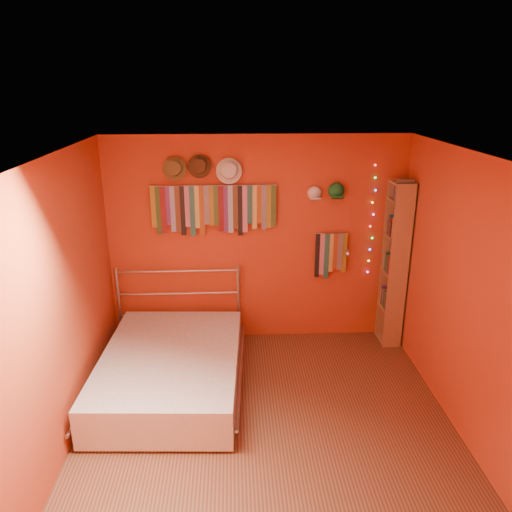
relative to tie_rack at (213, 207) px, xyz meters
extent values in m
plane|color=#502D1B|center=(0.50, -1.68, -1.69)|extent=(3.50, 3.50, 0.00)
cube|color=#AD241C|center=(0.50, 0.07, -0.44)|extent=(3.50, 0.02, 2.50)
cube|color=#AD241C|center=(2.25, -1.68, -0.44)|extent=(0.02, 3.50, 2.50)
cube|color=#AD241C|center=(-1.25, -1.68, -0.44)|extent=(0.02, 3.50, 2.50)
cube|color=white|center=(0.50, -1.68, 0.81)|extent=(3.50, 3.50, 0.02)
cylinder|color=#A9AAAE|center=(0.01, 0.02, 0.25)|extent=(1.45, 0.01, 0.01)
cube|color=olive|center=(-0.68, 0.01, 0.01)|extent=(0.06, 0.01, 0.48)
cube|color=#20461C|center=(-0.63, 0.00, -0.03)|extent=(0.06, 0.01, 0.56)
cube|color=maroon|center=(-0.57, -0.01, -0.02)|extent=(0.06, 0.01, 0.54)
cube|color=#511965|center=(-0.52, 0.01, 0.02)|extent=(0.06, 0.01, 0.45)
cube|color=#677FB8|center=(-0.46, 0.00, -0.02)|extent=(0.06, 0.01, 0.53)
cube|color=#522B1B|center=(-0.41, -0.01, -0.02)|extent=(0.06, 0.01, 0.53)
cube|color=black|center=(-0.35, 0.01, -0.04)|extent=(0.06, 0.01, 0.58)
cube|color=#A25170|center=(-0.30, 0.00, 0.01)|extent=(0.06, 0.01, 0.47)
cube|color=#1A5C5A|center=(-0.24, -0.01, -0.04)|extent=(0.06, 0.01, 0.58)
cube|color=#C5C04E|center=(-0.19, 0.01, 0.00)|extent=(0.06, 0.01, 0.49)
cube|color=brown|center=(-0.13, 0.00, -0.04)|extent=(0.06, 0.01, 0.58)
cube|color=navy|center=(-0.08, -0.01, 0.02)|extent=(0.06, 0.01, 0.45)
cube|color=olive|center=(-0.02, 0.01, 0.02)|extent=(0.06, 0.01, 0.47)
cube|color=#2C4E1F|center=(0.03, 0.00, 0.02)|extent=(0.06, 0.01, 0.46)
cube|color=#5C0D14|center=(0.09, -0.01, -0.02)|extent=(0.06, 0.01, 0.53)
cube|color=#501964|center=(0.14, 0.01, -0.03)|extent=(0.06, 0.01, 0.55)
cube|color=#74A8CF|center=(0.20, 0.00, -0.03)|extent=(0.06, 0.01, 0.55)
cube|color=#51341B|center=(0.25, -0.01, 0.00)|extent=(0.06, 0.01, 0.50)
cube|color=black|center=(0.31, 0.01, -0.05)|extent=(0.06, 0.01, 0.59)
cube|color=#B65B7C|center=(0.36, 0.00, -0.03)|extent=(0.06, 0.01, 0.55)
cube|color=#175151|center=(0.42, -0.01, 0.03)|extent=(0.06, 0.01, 0.45)
cube|color=#CDB152|center=(0.47, 0.01, -0.01)|extent=(0.06, 0.01, 0.51)
cube|color=brown|center=(0.53, 0.00, 0.02)|extent=(0.06, 0.01, 0.45)
cube|color=navy|center=(0.58, -0.01, -0.01)|extent=(0.06, 0.01, 0.52)
cube|color=olive|center=(0.64, 0.01, 0.00)|extent=(0.06, 0.01, 0.50)
cube|color=#2C4D1F|center=(0.69, 0.00, 0.00)|extent=(0.06, 0.01, 0.49)
cylinder|color=#A9AAAE|center=(1.39, 0.02, -0.34)|extent=(0.40, 0.01, 0.01)
cube|color=black|center=(1.23, 0.01, -0.61)|extent=(0.06, 0.01, 0.55)
cube|color=#B85C73|center=(1.28, 0.00, -0.59)|extent=(0.06, 0.01, 0.51)
cube|color=#1A5C51|center=(1.33, -0.01, -0.62)|extent=(0.06, 0.01, 0.56)
cube|color=tan|center=(1.39, 0.01, -0.58)|extent=(0.06, 0.01, 0.48)
cube|color=maroon|center=(1.44, 0.00, -0.56)|extent=(0.06, 0.01, 0.44)
cube|color=#181354|center=(1.49, -0.01, -0.56)|extent=(0.06, 0.01, 0.45)
cube|color=olive|center=(1.55, 0.01, -0.58)|extent=(0.06, 0.01, 0.49)
cylinder|color=brown|center=(-0.42, 0.01, 0.44)|extent=(0.27, 0.07, 0.26)
cylinder|color=brown|center=(-0.42, -0.04, 0.46)|extent=(0.16, 0.13, 0.17)
cylinder|color=#332314|center=(-0.42, -0.02, 0.45)|extent=(0.16, 0.05, 0.16)
cylinder|color=#452D18|center=(-0.14, 0.01, 0.47)|extent=(0.26, 0.06, 0.26)
cylinder|color=#452D18|center=(-0.14, -0.04, 0.48)|extent=(0.15, 0.13, 0.17)
cylinder|color=black|center=(-0.14, -0.02, 0.47)|extent=(0.16, 0.05, 0.16)
cylinder|color=silver|center=(0.18, 0.01, 0.41)|extent=(0.29, 0.07, 0.29)
cylinder|color=silver|center=(0.18, -0.04, 0.43)|extent=(0.17, 0.14, 0.19)
cylinder|color=black|center=(0.18, -0.02, 0.42)|extent=(0.18, 0.06, 0.18)
ellipsoid|color=white|center=(1.16, 0.02, 0.15)|extent=(0.17, 0.13, 0.17)
cube|color=white|center=(1.16, -0.09, 0.10)|extent=(0.12, 0.09, 0.05)
ellipsoid|color=#197334|center=(1.41, 0.02, 0.18)|extent=(0.18, 0.14, 0.18)
cube|color=#197334|center=(1.41, -0.10, 0.12)|extent=(0.13, 0.10, 0.05)
sphere|color=#FF3333|center=(1.85, 0.03, 0.46)|extent=(0.02, 0.02, 0.02)
sphere|color=#33FF4C|center=(1.86, 0.03, 0.32)|extent=(0.02, 0.02, 0.02)
sphere|color=#4C66FF|center=(1.87, 0.03, 0.17)|extent=(0.02, 0.02, 0.02)
sphere|color=yellow|center=(1.85, 0.03, 0.03)|extent=(0.02, 0.02, 0.02)
sphere|color=#FF4CCC|center=(1.87, 0.03, -0.11)|extent=(0.02, 0.02, 0.02)
sphere|color=#FF3333|center=(1.84, 0.03, -0.26)|extent=(0.02, 0.02, 0.02)
sphere|color=#33FF4C|center=(1.88, 0.03, -0.40)|extent=(0.02, 0.02, 0.02)
sphere|color=#4C66FF|center=(1.86, 0.03, -0.55)|extent=(0.02, 0.02, 0.02)
sphere|color=yellow|center=(1.86, 0.03, -0.69)|extent=(0.02, 0.02, 0.02)
sphere|color=#FF4CCC|center=(1.85, 0.03, -0.84)|extent=(0.02, 0.02, 0.02)
cylinder|color=#A9AAAE|center=(1.55, 0.05, -0.54)|extent=(0.03, 0.03, 0.03)
cylinder|color=#A9AAAE|center=(1.55, -0.06, -0.51)|extent=(0.01, 0.22, 0.07)
sphere|color=white|center=(1.55, -0.17, -0.52)|extent=(0.06, 0.06, 0.06)
cube|color=#905E41|center=(2.12, -0.31, -0.69)|extent=(0.24, 0.02, 2.00)
cube|color=#905E41|center=(2.12, 0.01, -0.69)|extent=(0.24, 0.02, 2.00)
cube|color=#905E41|center=(2.24, -0.15, -0.69)|extent=(0.02, 0.34, 2.00)
cube|color=#905E41|center=(2.12, -0.15, -1.67)|extent=(0.24, 0.32, 0.02)
cube|color=#905E41|center=(2.12, -0.15, -1.24)|extent=(0.24, 0.32, 0.02)
cube|color=#905E41|center=(2.12, -0.15, -0.79)|extent=(0.24, 0.32, 0.02)
cube|color=#905E41|center=(2.12, -0.15, -0.34)|extent=(0.24, 0.32, 0.02)
cube|color=#905E41|center=(2.12, -0.15, 0.09)|extent=(0.24, 0.32, 0.02)
cube|color=#905E41|center=(2.12, -0.15, 0.29)|extent=(0.24, 0.32, 0.02)
cylinder|color=#A9AAAE|center=(-1.17, -0.03, -1.20)|extent=(0.04, 0.04, 0.98)
cylinder|color=#A9AAAE|center=(0.27, -0.03, -1.20)|extent=(0.04, 0.04, 0.98)
cylinder|color=#A9AAAE|center=(-0.45, -0.03, -1.33)|extent=(1.44, 0.02, 0.02)
cylinder|color=#A9AAAE|center=(-0.45, -0.03, -1.05)|extent=(1.44, 0.02, 0.02)
cylinder|color=#A9AAAE|center=(-0.45, -0.03, -0.76)|extent=(1.44, 0.02, 0.02)
cube|color=#B6B1A4|center=(-0.45, -1.06, -1.46)|extent=(1.48, 2.02, 0.39)
cylinder|color=#A9AAAE|center=(-1.17, -1.06, -1.48)|extent=(0.14, 1.95, 0.03)
cylinder|color=#A9AAAE|center=(0.27, -1.06, -1.48)|extent=(0.14, 1.95, 0.03)
camera|label=1|loc=(0.21, -5.58, 1.37)|focal=35.00mm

